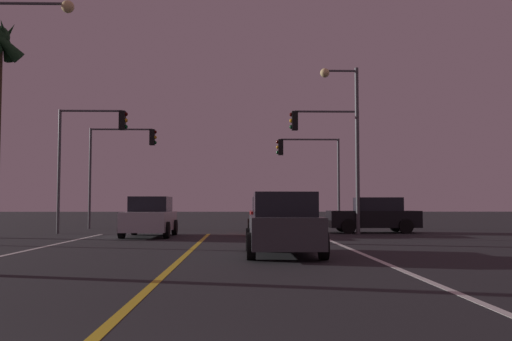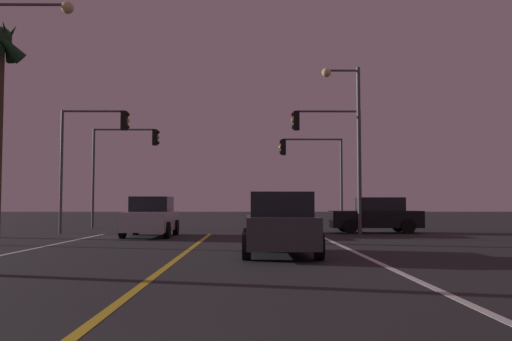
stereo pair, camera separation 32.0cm
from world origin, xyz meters
name	(u,v)px [view 1 (the left image)]	position (x,y,z in m)	size (l,w,h in m)	color
lane_edge_right	(409,273)	(4.88, 9.05, 0.00)	(0.16, 30.11, 0.01)	silver
lane_center_divider	(165,274)	(0.00, 9.05, 0.00)	(0.16, 30.11, 0.01)	gold
car_oncoming	(150,217)	(-2.39, 22.17, 0.82)	(2.02, 4.30, 1.70)	black
car_lead_same_lane	(284,225)	(2.66, 13.14, 0.82)	(2.02, 4.30, 1.70)	black
car_crossing_side	(374,216)	(7.93, 25.18, 0.82)	(4.30, 2.02, 1.70)	black
car_ahead_far	(270,216)	(2.82, 23.93, 0.82)	(2.02, 4.30, 1.70)	black
traffic_light_near_right	(326,142)	(5.54, 24.61, 4.33)	(3.34, 0.36, 5.85)	#4C4C51
traffic_light_near_left	(91,142)	(-5.58, 24.61, 4.32)	(3.26, 0.36, 5.83)	#4C4C51
traffic_light_far_right	(308,161)	(5.29, 30.11, 3.85)	(3.64, 0.36, 5.13)	#4C4C51
traffic_light_far_left	(122,154)	(-5.28, 30.11, 4.24)	(3.81, 0.36, 5.68)	#4C4C51
street_lamp_left_mid	(12,87)	(-6.32, 17.10, 5.36)	(2.77, 0.44, 8.43)	#4C4C51
street_lamp_right_far	(349,128)	(6.55, 24.19, 4.95)	(1.81, 0.44, 7.82)	#4C4C51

